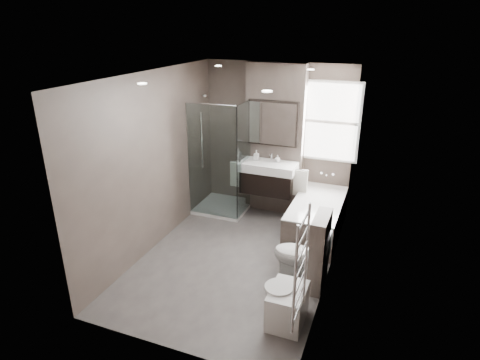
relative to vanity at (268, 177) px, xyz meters
The scene contains 15 objects.
room 1.53m from the vanity, 90.00° to the right, with size 2.70×3.90×2.70m.
vanity_pier 0.66m from the vanity, 90.00° to the left, with size 1.00×0.25×2.60m, color #544942.
vanity is the anchor object (origin of this frame).
mirror_cabinet 0.91m from the vanity, 90.00° to the left, with size 0.86×0.08×0.76m.
towel_left 0.56m from the vanity, behind, with size 0.24×0.06×0.44m, color silver.
towel_right 0.56m from the vanity, ahead, with size 0.24×0.06×0.44m, color silver.
shower_enclosure 0.80m from the vanity, behind, with size 0.90×0.90×2.00m.
bathtub 1.07m from the vanity, 19.37° to the right, with size 0.75×1.60×0.57m.
window 1.37m from the vanity, 26.58° to the left, with size 0.98×0.06×1.33m.
toilet 1.94m from the vanity, 59.34° to the right, with size 0.41×0.72×0.73m, color white.
cistern_box 2.08m from the vanity, 54.16° to the right, with size 0.19×0.55×1.00m.
bidet 2.73m from the vanity, 67.79° to the right, with size 0.46×0.54×0.56m.
towel_radiator 3.30m from the vanity, 67.55° to the right, with size 0.03×0.49×1.10m.
soap_bottle_a 0.42m from the vanity, 167.14° to the left, with size 0.08×0.08×0.17m, color white.
soap_bottle_b 0.36m from the vanity, 33.55° to the left, with size 0.10×0.10×0.12m, color white.
Camera 1 is at (1.85, -4.69, 3.20)m, focal length 30.00 mm.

